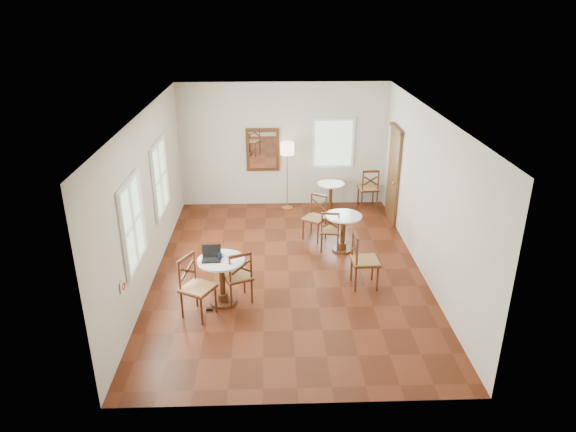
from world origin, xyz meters
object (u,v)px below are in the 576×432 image
object	(u,v)px
chair_near_b	(196,287)
cafe_table_near	(222,276)
navy_mug	(220,255)
cafe_table_back	(331,194)
cafe_table_mid	(343,229)
chair_mid_a	(330,230)
chair_mid_b	(363,260)
chair_back_b	(315,217)
chair_back_a	(368,188)
floor_lamp	(287,153)
laptop	(211,256)
water_glass	(214,255)
power_adapter	(209,309)
chair_near_a	(238,276)
mouse	(218,258)

from	to	relation	value
chair_near_b	cafe_table_near	bearing A→B (deg)	-18.71
navy_mug	cafe_table_back	bearing A→B (deg)	60.41
cafe_table_mid	chair_mid_a	distance (m)	0.27
cafe_table_mid	chair_mid_a	xyz separation A→B (m)	(-0.26, 0.03, -0.04)
cafe_table_near	cafe_table_mid	world-z (taller)	cafe_table_near
cafe_table_mid	chair_mid_b	world-z (taller)	chair_mid_b
chair_mid_b	chair_back_b	xyz separation A→B (m)	(-0.68, 2.05, -0.04)
chair_back_a	floor_lamp	xyz separation A→B (m)	(-1.98, -0.01, 0.91)
laptop	water_glass	size ratio (longest dim) A/B	3.27
cafe_table_back	chair_back_a	size ratio (longest dim) A/B	0.69
cafe_table_mid	water_glass	world-z (taller)	water_glass
chair_near_b	floor_lamp	world-z (taller)	floor_lamp
floor_lamp	power_adapter	bearing A→B (deg)	-107.97
cafe_table_back	chair_near_a	xyz separation A→B (m)	(-2.01, -4.04, 0.06)
chair_near_a	chair_near_b	distance (m)	0.75
chair_back_a	chair_back_b	bearing A→B (deg)	46.05
floor_lamp	water_glass	world-z (taller)	floor_lamp
chair_mid_a	chair_back_b	bearing A→B (deg)	-59.15
mouse	chair_mid_b	bearing A→B (deg)	-12.97
chair_mid_a	laptop	world-z (taller)	laptop
chair_near_b	chair_mid_b	bearing A→B (deg)	-44.37
cafe_table_near	chair_mid_a	bearing A→B (deg)	43.82
floor_lamp	chair_back_a	bearing A→B (deg)	0.21
floor_lamp	cafe_table_mid	bearing A→B (deg)	-65.64
chair_near_a	floor_lamp	world-z (taller)	floor_lamp
laptop	water_glass	bearing A→B (deg)	46.73
chair_mid_a	water_glass	xyz separation A→B (m)	(-2.14, -1.88, 0.43)
chair_mid_b	chair_back_a	distance (m)	3.83
cafe_table_back	chair_back_b	distance (m)	1.63
floor_lamp	navy_mug	distance (m)	4.38
chair_near_b	floor_lamp	xyz separation A→B (m)	(1.61, 4.57, 0.89)
laptop	mouse	size ratio (longest dim) A/B	3.31
floor_lamp	cafe_table_near	bearing A→B (deg)	-106.23
power_adapter	mouse	bearing A→B (deg)	54.10
chair_near_a	power_adapter	xyz separation A→B (m)	(-0.48, -0.27, -0.46)
laptop	mouse	bearing A→B (deg)	-13.60
cafe_table_back	chair_near_a	distance (m)	4.51
laptop	power_adapter	xyz separation A→B (m)	(-0.06, -0.25, -0.86)
chair_mid_a	mouse	size ratio (longest dim) A/B	9.25
chair_back_a	cafe_table_mid	bearing A→B (deg)	64.51
floor_lamp	power_adapter	xyz separation A→B (m)	(-1.44, -4.45, -1.38)
cafe_table_near	navy_mug	distance (m)	0.36
cafe_table_back	chair_mid_b	bearing A→B (deg)	-87.13
chair_back_b	laptop	size ratio (longest dim) A/B	3.02
chair_near_b	power_adapter	xyz separation A→B (m)	(0.17, 0.11, -0.49)
cafe_table_mid	cafe_table_near	bearing A→B (deg)	-140.12
navy_mug	power_adapter	world-z (taller)	navy_mug
chair_near_a	navy_mug	world-z (taller)	chair_near_a
power_adapter	cafe_table_back	bearing A→B (deg)	60.02
chair_near_a	power_adapter	world-z (taller)	chair_near_a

